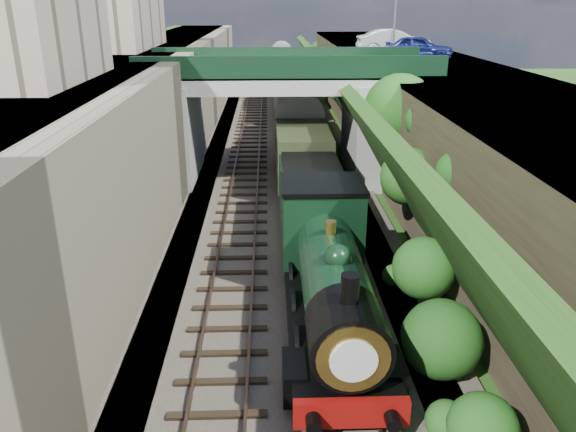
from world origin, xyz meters
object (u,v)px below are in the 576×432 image
object	(u,v)px
lamppost	(396,5)
car_blue	(419,47)
locomotive	(330,278)
tender	(312,205)
tree	(401,113)
road_bridge	(296,109)
car_silver	(394,42)

from	to	relation	value
lamppost	car_blue	xyz separation A→B (m)	(1.03, -2.91, -2.57)
car_blue	locomotive	distance (m)	24.34
car_blue	tender	bearing A→B (deg)	168.59
locomotive	lamppost	bearing A→B (deg)	74.55
tree	tender	bearing A→B (deg)	-134.68
car_blue	road_bridge	bearing A→B (deg)	141.58
lamppost	car_blue	bearing A→B (deg)	-70.59
tender	road_bridge	bearing A→B (deg)	91.58
locomotive	tender	world-z (taller)	locomotive
tree	locomotive	world-z (taller)	tree
lamppost	car_blue	size ratio (longest dim) A/B	1.37
tree	car_blue	xyz separation A→B (m)	(3.31, 10.28, 2.35)
locomotive	tender	size ratio (longest dim) A/B	1.70
car_silver	locomotive	size ratio (longest dim) A/B	0.51
road_bridge	tender	xyz separation A→B (m)	(0.26, -9.26, -2.46)
tree	lamppost	xyz separation A→B (m)	(2.28, 13.19, 4.92)
tree	tender	size ratio (longest dim) A/B	1.10
road_bridge	car_silver	bearing A→B (deg)	52.32
locomotive	car_blue	bearing A→B (deg)	70.30
locomotive	car_silver	bearing A→B (deg)	74.70
car_blue	tender	distance (m)	17.88
road_bridge	locomotive	distance (m)	16.77
road_bridge	tender	world-z (taller)	road_bridge
road_bridge	lamppost	size ratio (longest dim) A/B	2.67
lamppost	tender	bearing A→B (deg)	-111.28
locomotive	tree	bearing A→B (deg)	68.76
car_silver	tree	bearing A→B (deg)	171.05
tree	car_blue	distance (m)	11.05
tender	lamppost	bearing A→B (deg)	68.72
tree	locomotive	distance (m)	13.30
lamppost	car_silver	size ratio (longest dim) A/B	1.15
tree	car_blue	bearing A→B (deg)	72.15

